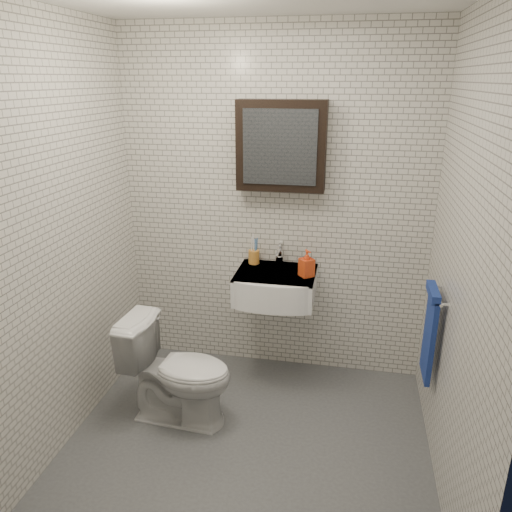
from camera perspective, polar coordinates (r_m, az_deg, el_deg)
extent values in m
cube|color=#4C4E53|center=(3.28, -1.09, -20.76)|extent=(2.20, 2.00, 0.01)
cube|color=silver|center=(3.59, 2.16, 5.46)|extent=(2.20, 0.02, 2.50)
cube|color=silver|center=(1.77, -8.31, -10.44)|extent=(2.20, 0.02, 2.50)
cube|color=silver|center=(3.06, -21.81, 1.54)|extent=(0.02, 2.00, 2.50)
cube|color=silver|center=(2.65, 22.67, -1.32)|extent=(0.02, 2.00, 2.50)
cube|color=white|center=(3.53, 2.28, -3.36)|extent=(0.55, 0.45, 0.20)
cylinder|color=silver|center=(3.51, 2.35, -1.92)|extent=(0.31, 0.31, 0.02)
cylinder|color=silver|center=(3.51, 2.35, -1.80)|extent=(0.04, 0.04, 0.01)
cube|color=white|center=(3.49, 2.30, -1.93)|extent=(0.55, 0.45, 0.01)
cylinder|color=silver|center=(3.63, 2.71, -0.47)|extent=(0.06, 0.06, 0.06)
cylinder|color=silver|center=(3.61, 2.73, 0.42)|extent=(0.03, 0.03, 0.08)
cylinder|color=silver|center=(3.55, 2.59, 0.56)|extent=(0.02, 0.12, 0.02)
cube|color=silver|center=(3.62, 2.81, 1.40)|extent=(0.02, 0.09, 0.01)
cube|color=black|center=(3.43, 2.91, 12.45)|extent=(0.60, 0.14, 0.60)
cube|color=#3F444C|center=(3.35, 2.72, 12.29)|extent=(0.49, 0.01, 0.49)
cylinder|color=silver|center=(3.07, 20.04, -4.20)|extent=(0.02, 0.30, 0.02)
cylinder|color=silver|center=(3.19, 20.08, -3.30)|extent=(0.04, 0.02, 0.02)
cylinder|color=silver|center=(2.96, 20.76, -5.22)|extent=(0.04, 0.02, 0.02)
cube|color=#212F97|center=(3.18, 19.20, -8.64)|extent=(0.03, 0.26, 0.54)
cube|color=#212F97|center=(3.06, 19.61, -3.92)|extent=(0.05, 0.26, 0.05)
cylinder|color=#CD8633|center=(3.64, -0.24, -0.10)|extent=(0.10, 0.10, 0.10)
cylinder|color=white|center=(3.61, -0.51, 0.84)|extent=(0.02, 0.03, 0.19)
cylinder|color=#3D75C3|center=(3.61, -0.08, 0.67)|extent=(0.01, 0.02, 0.17)
cylinder|color=white|center=(3.63, -0.28, 1.02)|extent=(0.02, 0.04, 0.20)
cylinder|color=#3D75C3|center=(3.62, 0.07, 0.83)|extent=(0.02, 0.04, 0.18)
imported|color=orange|center=(3.40, 5.81, -0.84)|extent=(0.12, 0.12, 0.19)
imported|color=white|center=(3.32, -8.88, -12.86)|extent=(0.72, 0.44, 0.71)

